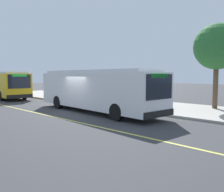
{
  "coord_description": "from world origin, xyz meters",
  "views": [
    {
      "loc": [
        13.49,
        -10.24,
        2.6
      ],
      "look_at": [
        2.44,
        0.86,
        1.25
      ],
      "focal_mm": 38.84,
      "sensor_mm": 36.0,
      "label": 1
    }
  ],
  "objects_px": {
    "transit_bus_second": "(4,84)",
    "waiting_bench": "(140,98)",
    "route_sign_post": "(146,84)",
    "pedestrian_commuter": "(136,94)",
    "transit_bus_main": "(96,89)"
  },
  "relations": [
    {
      "from": "transit_bus_second",
      "to": "waiting_bench",
      "type": "distance_m",
      "value": 16.72
    },
    {
      "from": "route_sign_post",
      "to": "pedestrian_commuter",
      "type": "distance_m",
      "value": 2.03
    },
    {
      "from": "transit_bus_second",
      "to": "route_sign_post",
      "type": "height_order",
      "value": "same"
    },
    {
      "from": "pedestrian_commuter",
      "to": "transit_bus_second",
      "type": "bearing_deg",
      "value": -166.72
    },
    {
      "from": "transit_bus_main",
      "to": "transit_bus_second",
      "type": "relative_size",
      "value": 0.98
    },
    {
      "from": "transit_bus_main",
      "to": "waiting_bench",
      "type": "distance_m",
      "value": 5.07
    },
    {
      "from": "waiting_bench",
      "to": "route_sign_post",
      "type": "height_order",
      "value": "route_sign_post"
    },
    {
      "from": "transit_bus_second",
      "to": "pedestrian_commuter",
      "type": "relative_size",
      "value": 6.84
    },
    {
      "from": "transit_bus_main",
      "to": "transit_bus_second",
      "type": "height_order",
      "value": "same"
    },
    {
      "from": "waiting_bench",
      "to": "pedestrian_commuter",
      "type": "height_order",
      "value": "pedestrian_commuter"
    },
    {
      "from": "transit_bus_main",
      "to": "pedestrian_commuter",
      "type": "distance_m",
      "value": 3.72
    },
    {
      "from": "transit_bus_second",
      "to": "waiting_bench",
      "type": "height_order",
      "value": "transit_bus_second"
    },
    {
      "from": "transit_bus_main",
      "to": "transit_bus_second",
      "type": "distance_m",
      "value": 15.8
    },
    {
      "from": "route_sign_post",
      "to": "pedestrian_commuter",
      "type": "height_order",
      "value": "route_sign_post"
    },
    {
      "from": "waiting_bench",
      "to": "pedestrian_commuter",
      "type": "bearing_deg",
      "value": -65.93
    }
  ]
}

